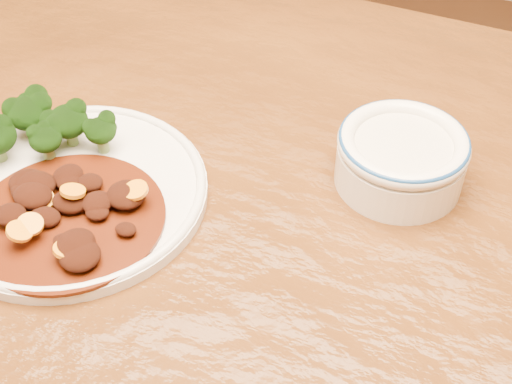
% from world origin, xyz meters
% --- Properties ---
extents(dining_table, '(1.56, 1.00, 0.75)m').
position_xyz_m(dining_table, '(0.00, 0.00, 0.67)').
color(dining_table, '#5A300F').
rests_on(dining_table, ground).
extents(dinner_plate, '(0.29, 0.29, 0.02)m').
position_xyz_m(dinner_plate, '(-0.18, -0.08, 0.76)').
color(dinner_plate, silver).
rests_on(dinner_plate, dining_table).
extents(broccoli_florets, '(0.14, 0.10, 0.05)m').
position_xyz_m(broccoli_florets, '(-0.24, -0.03, 0.79)').
color(broccoli_florets, '#799B50').
rests_on(broccoli_florets, dinner_plate).
extents(mince_stew, '(0.20, 0.20, 0.03)m').
position_xyz_m(mince_stew, '(-0.16, -0.11, 0.77)').
color(mince_stew, '#461807').
rests_on(mince_stew, dinner_plate).
extents(dip_bowl, '(0.14, 0.14, 0.06)m').
position_xyz_m(dip_bowl, '(0.14, 0.07, 0.79)').
color(dip_bowl, white).
rests_on(dip_bowl, dining_table).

